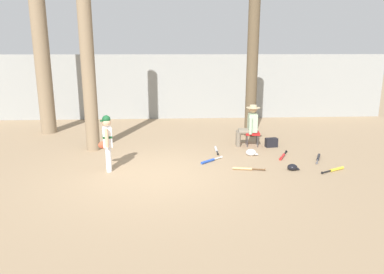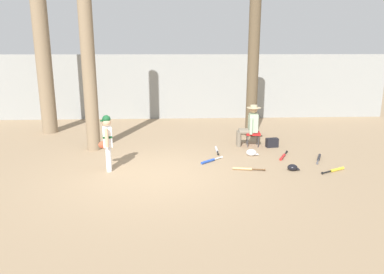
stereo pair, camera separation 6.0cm
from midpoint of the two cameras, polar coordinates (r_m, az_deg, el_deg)
name	(u,v)px [view 1 (the left image)]	position (r m, az deg, el deg)	size (l,w,h in m)	color
ground_plane	(156,175)	(8.16, -5.99, -6.01)	(60.00, 60.00, 0.00)	#937A5B
concrete_back_wall	(162,87)	(14.60, -4.87, 7.95)	(18.00, 0.36, 2.54)	gray
tree_near_player	(87,52)	(10.11, -16.48, 12.86)	(0.56, 0.56, 5.95)	#7F6B51
tree_behind_spectator	(252,78)	(11.61, 9.30, 9.29)	(0.58, 0.58, 4.35)	brown
young_ballplayer	(107,139)	(8.45, -13.52, -0.36)	(0.40, 0.57, 1.31)	white
folding_stool	(252,134)	(10.55, 9.36, 0.53)	(0.43, 0.43, 0.41)	red
seated_spectator	(249,124)	(10.47, 8.89, 2.01)	(0.67, 0.54, 1.20)	#6B6051
handbag_beside_stool	(271,143)	(10.58, 12.31, -0.86)	(0.34, 0.18, 0.26)	black
tree_far_left	(43,68)	(12.80, -22.65, 10.04)	(0.76, 0.76, 5.05)	#7F6B51
bat_wood_tan	(245,169)	(8.51, 8.18, -4.99)	(0.75, 0.22, 0.07)	tan
bat_red_barrel	(283,156)	(9.67, 14.01, -2.97)	(0.43, 0.73, 0.07)	red
bat_yellow_trainer	(335,169)	(9.00, 21.56, -4.81)	(0.67, 0.39, 0.07)	yellow
bat_blue_youth	(209,161)	(9.01, 2.60, -3.78)	(0.60, 0.54, 0.07)	#2347AD
bat_black_composite	(318,158)	(9.80, 19.22, -3.12)	(0.40, 0.73, 0.07)	black
bat_aluminum_silver	(216,150)	(10.00, 3.70, -2.01)	(0.08, 0.73, 0.07)	#B7BCC6
batting_helmet_black	(292,167)	(8.72, 15.44, -4.66)	(0.27, 0.21, 0.16)	black
batting_helmet_white	(251,152)	(9.67, 9.17, -2.44)	(0.31, 0.24, 0.18)	silver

